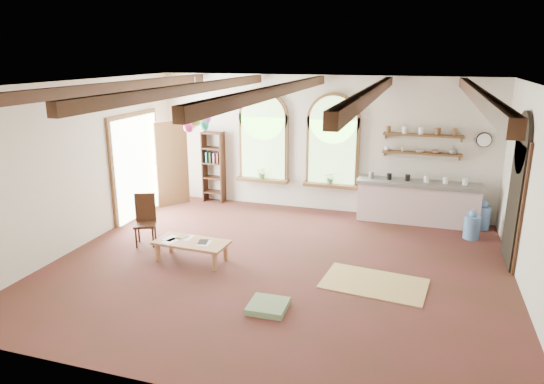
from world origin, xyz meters
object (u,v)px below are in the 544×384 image
at_px(kitchen_counter, 417,202).
at_px(balloon_cluster, 196,117).
at_px(coffee_table, 191,244).
at_px(side_chair, 146,230).

height_order(kitchen_counter, balloon_cluster, balloon_cluster).
distance_m(kitchen_counter, coffee_table, 5.18).
height_order(coffee_table, side_chair, side_chair).
height_order(side_chair, balloon_cluster, balloon_cluster).
bearing_deg(balloon_cluster, kitchen_counter, 15.85).
bearing_deg(kitchen_counter, side_chair, -149.76).
distance_m(kitchen_counter, side_chair, 5.92).
xyz_separation_m(coffee_table, side_chair, (-1.24, 0.46, -0.05)).
bearing_deg(side_chair, coffee_table, -20.48).
relative_size(coffee_table, side_chair, 1.36).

